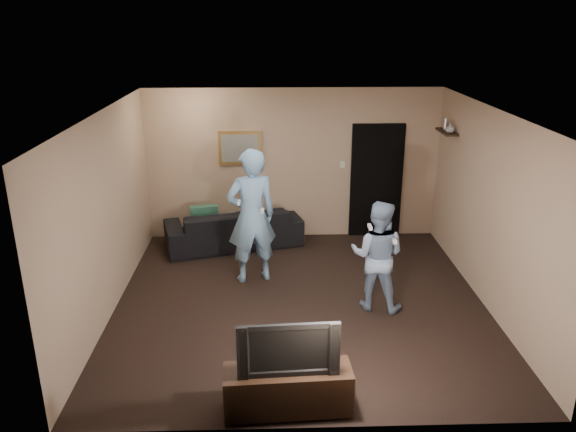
{
  "coord_description": "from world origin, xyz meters",
  "views": [
    {
      "loc": [
        -0.39,
        -6.85,
        3.72
      ],
      "look_at": [
        -0.16,
        0.3,
        1.15
      ],
      "focal_mm": 35.0,
      "sensor_mm": 36.0,
      "label": 1
    }
  ],
  "objects_px": {
    "sofa": "(234,227)",
    "wii_player_left": "(252,216)",
    "tv_console": "(288,389)",
    "television": "(288,345)",
    "wii_player_right": "(377,256)"
  },
  "relations": [
    {
      "from": "sofa",
      "to": "tv_console",
      "type": "xyz_separation_m",
      "value": [
        0.78,
        -4.31,
        -0.08
      ]
    },
    {
      "from": "tv_console",
      "to": "television",
      "type": "height_order",
      "value": "television"
    },
    {
      "from": "sofa",
      "to": "wii_player_right",
      "type": "relative_size",
      "value": 1.51
    },
    {
      "from": "sofa",
      "to": "television",
      "type": "distance_m",
      "value": 4.4
    },
    {
      "from": "television",
      "to": "wii_player_right",
      "type": "bearing_deg",
      "value": 56.01
    },
    {
      "from": "wii_player_right",
      "to": "wii_player_left",
      "type": "bearing_deg",
      "value": 151.67
    },
    {
      "from": "sofa",
      "to": "wii_player_left",
      "type": "distance_m",
      "value": 1.53
    },
    {
      "from": "tv_console",
      "to": "wii_player_right",
      "type": "height_order",
      "value": "wii_player_right"
    },
    {
      "from": "tv_console",
      "to": "wii_player_right",
      "type": "distance_m",
      "value": 2.48
    },
    {
      "from": "wii_player_left",
      "to": "wii_player_right",
      "type": "relative_size",
      "value": 1.33
    },
    {
      "from": "sofa",
      "to": "tv_console",
      "type": "height_order",
      "value": "sofa"
    },
    {
      "from": "television",
      "to": "wii_player_left",
      "type": "height_order",
      "value": "wii_player_left"
    },
    {
      "from": "tv_console",
      "to": "wii_player_left",
      "type": "relative_size",
      "value": 0.63
    },
    {
      "from": "tv_console",
      "to": "wii_player_left",
      "type": "xyz_separation_m",
      "value": [
        -0.43,
        2.98,
        0.74
      ]
    },
    {
      "from": "tv_console",
      "to": "television",
      "type": "xyz_separation_m",
      "value": [
        -0.0,
        0.0,
        0.5
      ]
    }
  ]
}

